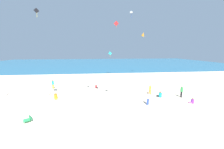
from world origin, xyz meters
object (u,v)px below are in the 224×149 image
Objects in this scene: person_6 at (160,95)px; kite_orange at (143,34)px; person_7 at (182,91)px; person_2 at (56,96)px; person_3 at (53,84)px; kite_teal at (110,53)px; kite_red at (116,24)px; kite_black at (36,11)px; person_0 at (150,89)px; beach_chair_far_right at (28,119)px; kite_white at (131,12)px; person_5 at (96,87)px; person_4 at (192,101)px; person_1 at (148,98)px.

kite_orange is at bearing -53.09° from person_6.
person_2 is at bearing 5.71° from person_7.
person_6 is (15.72, -5.53, -0.52)m from person_3.
kite_teal is 1.02× the size of kite_red.
kite_red reaches higher than kite_orange.
person_2 is 0.61× the size of kite_black.
person_0 reaches higher than person_2.
kite_white reaches higher than beach_chair_far_right.
person_2 is at bearing 25.00° from person_3.
kite_red reaches higher than kite_teal.
person_6 is 0.59× the size of kite_red.
person_6 is at bearing 10.70° from person_5.
kite_orange is (0.12, 16.51, 9.24)m from person_7.
person_7 is at bearing 64.68° from person_2.
person_3 is 20.20m from person_4.
person_0 is at bearing 76.52° from person_3.
person_3 reaches higher than person_5.
person_2 is at bearing -99.77° from person_5.
kite_orange is at bearing 111.26° from person_2.
person_7 is at bearing -64.27° from kite_teal.
person_2 is at bearing -124.61° from beach_chair_far_right.
kite_teal reaches higher than person_5.
person_4 is at bearing -172.34° from person_6.
person_1 is at bearing -30.55° from kite_black.
kite_orange reaches higher than person_3.
kite_teal is (-8.09, 16.79, 4.56)m from person_7.
kite_white is 0.77× the size of kite_red.
kite_orange is (8.21, -0.28, 4.68)m from kite_teal.
person_3 is at bearing -110.64° from beach_chair_far_right.
kite_red is at bearing -149.56° from beach_chair_far_right.
person_5 is (-6.06, 7.30, -0.64)m from person_1.
person_3 is (-1.27, 10.04, 0.58)m from beach_chair_far_right.
person_0 reaches higher than beach_chair_far_right.
kite_white is (11.01, 4.83, 11.94)m from person_2.
kite_white is at bearing 62.17° from person_0.
kite_white reaches higher than person_4.
person_1 is 5.71m from person_7.
kite_black is (-20.43, 8.96, 11.98)m from person_4.
kite_black reaches higher than kite_white.
person_7 is (5.40, 1.87, 0.03)m from person_1.
kite_black reaches higher than person_2.
person_3 is (-14.80, 4.37, 0.02)m from person_0.
person_0 is at bearing -74.04° from kite_teal.
kite_teal is at bearing 38.60° from kite_black.
person_7 is at bearing -18.90° from kite_black.
kite_orange reaches higher than kite_teal.
kite_orange is (7.35, 4.40, -1.50)m from kite_red.
beach_chair_far_right is 15.14m from person_6.
kite_teal is (9.17, 20.92, 5.23)m from beach_chair_far_right.
person_2 is 16.98m from person_4.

